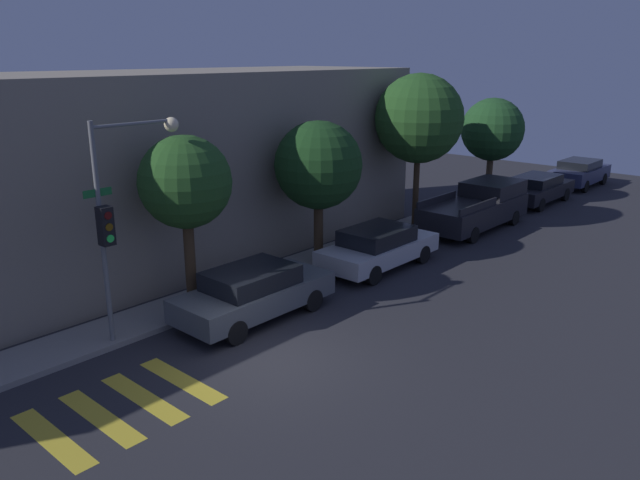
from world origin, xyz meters
TOP-DOWN VIEW (x-y plane):
  - ground_plane at (0.00, 0.00)m, footprint 60.00×60.00m
  - sidewalk at (0.00, 4.03)m, footprint 26.00×1.66m
  - building_row at (0.00, 8.26)m, footprint 26.00×6.00m
  - crosswalk at (-3.36, 0.80)m, footprint 3.34×2.60m
  - traffic_light_pole at (-1.49, 3.37)m, footprint 2.63×0.56m
  - sedan_near_corner at (1.40, 2.10)m, footprint 4.46×1.86m
  - sedan_middle at (6.89, 2.10)m, footprint 4.45×1.87m
  - pickup_truck at (13.57, 2.10)m, footprint 5.52×2.08m
  - sedan_far_end at (19.34, 2.10)m, footprint 4.64×1.81m
  - sedan_tail_of_row at (24.70, 2.10)m, footprint 4.33×1.84m
  - tree_near_corner at (0.64, 3.78)m, footprint 2.46×2.46m
  - tree_midblock at (5.83, 3.78)m, footprint 2.85×2.85m
  - tree_far_end at (11.57, 3.78)m, footprint 3.40×3.40m
  - tree_behind_truck at (17.70, 3.78)m, footprint 2.85×2.85m

SIDE VIEW (x-z plane):
  - ground_plane at x=0.00m, z-range 0.00..0.00m
  - crosswalk at x=-3.36m, z-range 0.00..0.00m
  - sidewalk at x=0.00m, z-range 0.00..0.14m
  - sedan_far_end at x=19.34m, z-range 0.04..1.40m
  - sedan_middle at x=6.89m, z-range 0.04..1.42m
  - sedan_near_corner at x=1.40m, z-range 0.04..1.46m
  - sedan_tail_of_row at x=24.70m, z-range 0.05..1.46m
  - pickup_truck at x=13.57m, z-range 0.01..1.77m
  - building_row at x=0.00m, z-range 0.00..6.26m
  - tree_midblock at x=5.83m, z-range 0.95..5.75m
  - tree_behind_truck at x=17.70m, z-range 1.01..5.92m
  - traffic_light_pole at x=-1.49m, z-range 0.82..6.22m
  - tree_near_corner at x=0.64m, z-range 1.15..5.98m
  - tree_far_end at x=11.57m, z-range 1.35..7.48m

